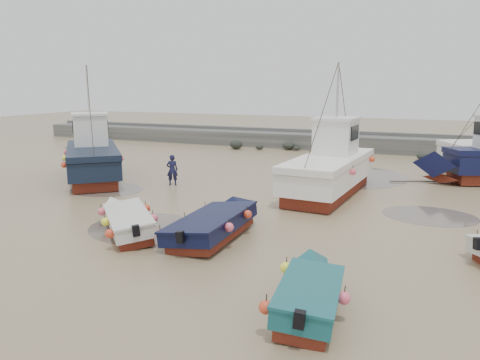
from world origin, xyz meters
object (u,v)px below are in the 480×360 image
(dinghy_1, at_px, (218,221))
(dinghy_2, at_px, (310,288))
(dinghy_0, at_px, (128,217))
(cabin_boat_0, at_px, (92,155))
(person, at_px, (173,185))
(cabin_boat_1, at_px, (333,166))

(dinghy_1, relative_size, dinghy_2, 1.30)
(dinghy_0, xyz_separation_m, dinghy_1, (3.13, 0.86, -0.01))
(cabin_boat_0, bearing_deg, dinghy_2, -76.72)
(dinghy_1, xyz_separation_m, dinghy_2, (4.36, -4.21, 0.03))
(dinghy_0, height_order, dinghy_2, same)
(cabin_boat_0, bearing_deg, dinghy_0, -85.24)
(dinghy_1, bearing_deg, dinghy_0, -165.19)
(cabin_boat_0, xyz_separation_m, person, (5.08, 0.13, -1.33))
(dinghy_1, height_order, person, dinghy_1)
(dinghy_0, bearing_deg, dinghy_1, -28.38)
(cabin_boat_0, bearing_deg, person, -40.05)
(dinghy_1, relative_size, cabin_boat_1, 0.61)
(dinghy_1, distance_m, person, 8.82)
(person, bearing_deg, cabin_boat_1, 162.08)
(dinghy_2, relative_size, cabin_boat_0, 0.58)
(cabin_boat_0, xyz_separation_m, cabin_boat_1, (13.16, 1.69, -0.01))
(dinghy_1, xyz_separation_m, cabin_boat_1, (2.32, 8.22, 0.78))
(dinghy_2, bearing_deg, cabin_boat_1, 93.19)
(dinghy_1, bearing_deg, dinghy_2, -44.51)
(person, bearing_deg, dinghy_0, 80.50)
(dinghy_1, height_order, cabin_boat_0, cabin_boat_0)
(dinghy_0, xyz_separation_m, cabin_boat_0, (-7.71, 7.38, 0.78))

